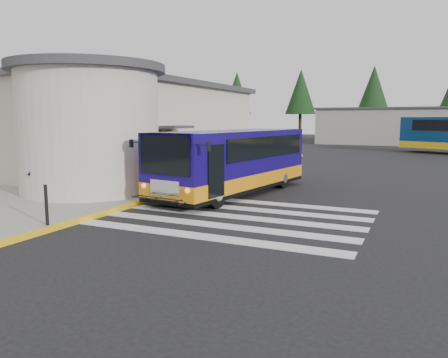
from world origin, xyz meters
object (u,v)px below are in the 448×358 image
at_px(pedestrian_a, 95,173).
at_px(pedestrian_b, 37,175).
at_px(transit_bus, 233,164).
at_px(bollard, 46,205).

distance_m(pedestrian_a, pedestrian_b, 2.01).
bearing_deg(transit_bus, bollard, -97.97).
xyz_separation_m(pedestrian_b, bollard, (3.28, -2.67, -0.31)).
height_order(pedestrian_a, bollard, pedestrian_a).
relative_size(transit_bus, pedestrian_a, 5.05).
relative_size(pedestrian_b, bollard, 1.57).
height_order(transit_bus, bollard, transit_bus).
xyz_separation_m(pedestrian_a, pedestrian_b, (-1.78, -0.93, -0.04)).
bearing_deg(bollard, pedestrian_b, 140.83).
relative_size(transit_bus, bollard, 8.31).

